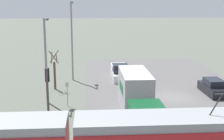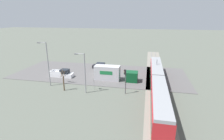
# 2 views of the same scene
# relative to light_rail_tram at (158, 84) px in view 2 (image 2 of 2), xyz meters

# --- Properties ---
(ground_plane) EXTENTS (320.00, 320.00, 0.00)m
(ground_plane) POSITION_rel_light_rail_tram_xyz_m (-9.08, -14.14, -1.78)
(ground_plane) COLOR #565B51
(road_surface) EXTENTS (17.06, 43.60, 0.08)m
(road_surface) POSITION_rel_light_rail_tram_xyz_m (-9.08, -14.14, -1.74)
(road_surface) COLOR #565454
(road_surface) RESTS_ON ground
(rail_bed) EXTENTS (61.90, 4.40, 0.22)m
(rail_bed) POSITION_rel_light_rail_tram_xyz_m (-9.08, 0.00, -1.73)
(rail_bed) COLOR gray
(rail_bed) RESTS_ON ground
(light_rail_tram) EXTENTS (30.93, 2.59, 4.64)m
(light_rail_tram) POSITION_rel_light_rail_tram_xyz_m (0.00, 0.00, 0.00)
(light_rail_tram) COLOR #B21E23
(light_rail_tram) RESTS_ON ground
(box_truck) EXTENTS (2.38, 9.93, 3.32)m
(box_truck) POSITION_rel_light_rail_tram_xyz_m (-4.82, -9.78, -0.17)
(box_truck) COLOR #0C4723
(box_truck) RESTS_ON ground
(pickup_truck) EXTENTS (1.93, 5.65, 1.88)m
(pickup_truck) POSITION_rel_light_rail_tram_xyz_m (-4.58, -22.40, -0.99)
(pickup_truck) COLOR silver
(pickup_truck) RESTS_ON ground
(sedan_car_0) EXTENTS (1.82, 4.46, 1.54)m
(sedan_car_0) POSITION_rel_light_rail_tram_xyz_m (-13.48, -15.16, -1.07)
(sedan_car_0) COLOR black
(sedan_car_0) RESTS_ON ground
(traffic_light_pole) EXTENTS (0.28, 0.47, 4.88)m
(traffic_light_pole) POSITION_rel_light_rail_tram_xyz_m (1.93, -6.08, 1.40)
(traffic_light_pole) COLOR #47474C
(traffic_light_pole) RESTS_ON ground
(street_tree) EXTENTS (1.02, 0.85, 4.27)m
(street_tree) POSITION_rel_light_rail_tram_xyz_m (2.86, -18.26, 0.16)
(street_tree) COLOR brown
(street_tree) RESTS_ON ground
(street_lamp_near_crossing) EXTENTS (0.36, 1.95, 7.86)m
(street_lamp_near_crossing) POSITION_rel_light_rail_tram_xyz_m (3.05, -13.81, 2.77)
(street_lamp_near_crossing) COLOR gray
(street_lamp_near_crossing) RESTS_ON ground
(street_lamp_mid_block) EXTENTS (0.36, 1.95, 9.38)m
(street_lamp_mid_block) POSITION_rel_light_rail_tram_xyz_m (1.16, -22.47, 3.55)
(street_lamp_mid_block) COLOR gray
(street_lamp_mid_block) RESTS_ON ground
(no_parking_sign) EXTENTS (0.32, 0.08, 2.25)m
(no_parking_sign) POSITION_rel_light_rail_tram_xyz_m (1.12, -12.52, -0.41)
(no_parking_sign) COLOR gray
(no_parking_sign) RESTS_ON ground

